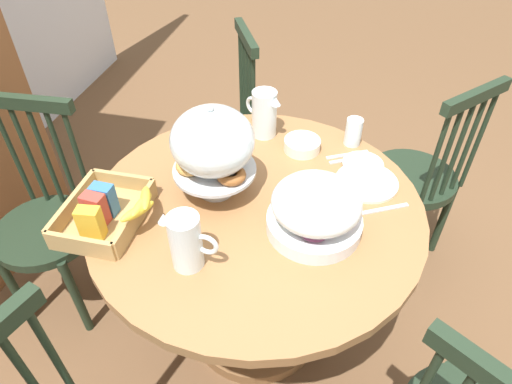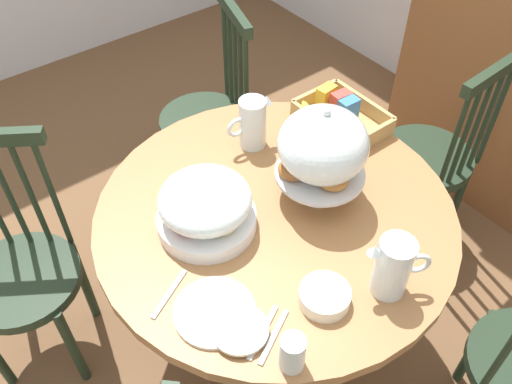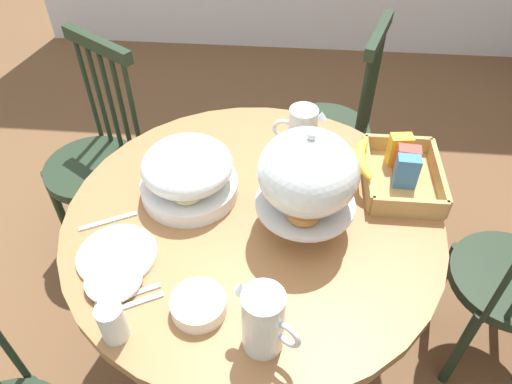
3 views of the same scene
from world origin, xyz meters
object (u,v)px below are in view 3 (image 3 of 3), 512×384
(windsor_chair_by_cabinet, at_px, (331,132))
(pastry_stand_with_dome, at_px, (308,176))
(orange_juice_pitcher, at_px, (263,323))
(cereal_basket, at_px, (398,170))
(fruit_platter_covered, at_px, (188,173))
(china_plate_small, at_px, (114,279))
(dining_table, at_px, (253,262))
(windsor_chair_facing_door, at_px, (98,165))
(cereal_bowl, at_px, (198,305))
(milk_pitcher, at_px, (302,135))
(china_plate_large, at_px, (117,255))
(drinking_glass, at_px, (112,323))

(windsor_chair_by_cabinet, distance_m, pastry_stand_with_dome, 0.99)
(orange_juice_pitcher, bearing_deg, pastry_stand_with_dome, 167.00)
(windsor_chair_by_cabinet, distance_m, cereal_basket, 0.73)
(fruit_platter_covered, relative_size, china_plate_small, 2.00)
(dining_table, height_order, cereal_basket, cereal_basket)
(windsor_chair_facing_door, distance_m, orange_juice_pitcher, 1.25)
(fruit_platter_covered, height_order, cereal_bowl, fruit_platter_covered)
(fruit_platter_covered, relative_size, cereal_bowl, 2.14)
(milk_pitcher, relative_size, cereal_basket, 0.58)
(windsor_chair_by_cabinet, bearing_deg, windsor_chair_facing_door, -72.11)
(pastry_stand_with_dome, xyz_separation_m, milk_pitcher, (-0.33, -0.01, -0.11))
(china_plate_large, height_order, cereal_bowl, cereal_bowl)
(drinking_glass, bearing_deg, cereal_bowl, 114.44)
(milk_pitcher, height_order, china_plate_small, milk_pitcher)
(china_plate_large, bearing_deg, milk_pitcher, 134.36)
(pastry_stand_with_dome, xyz_separation_m, china_plate_small, (0.25, -0.49, -0.18))
(windsor_chair_facing_door, distance_m, cereal_bowl, 1.08)
(windsor_chair_facing_door, bearing_deg, milk_pitcher, 76.40)
(fruit_platter_covered, xyz_separation_m, milk_pitcher, (-0.22, 0.34, -0.00))
(cereal_bowl, bearing_deg, pastry_stand_with_dome, 140.36)
(dining_table, xyz_separation_m, windsor_chair_facing_door, (-0.50, -0.71, -0.06))
(dining_table, relative_size, cereal_bowl, 8.09)
(fruit_platter_covered, bearing_deg, drinking_glass, -9.97)
(orange_juice_pitcher, distance_m, cereal_basket, 0.71)
(fruit_platter_covered, xyz_separation_m, china_plate_large, (0.27, -0.16, -0.08))
(orange_juice_pitcher, relative_size, cereal_basket, 0.60)
(pastry_stand_with_dome, xyz_separation_m, fruit_platter_covered, (-0.11, -0.35, -0.11))
(cereal_basket, xyz_separation_m, china_plate_small, (0.47, -0.78, -0.03))
(dining_table, xyz_separation_m, china_plate_small, (0.28, -0.34, 0.24))
(windsor_chair_by_cabinet, relative_size, orange_juice_pitcher, 5.13)
(orange_juice_pitcher, height_order, cereal_bowl, orange_juice_pitcher)
(milk_pitcher, bearing_deg, pastry_stand_with_dome, 2.48)
(china_plate_small, bearing_deg, cereal_bowl, 75.39)
(orange_juice_pitcher, bearing_deg, windsor_chair_by_cabinet, 169.80)
(china_plate_large, relative_size, cereal_bowl, 1.57)
(windsor_chair_by_cabinet, height_order, milk_pitcher, windsor_chair_by_cabinet)
(cereal_basket, bearing_deg, china_plate_small, -59.13)
(windsor_chair_by_cabinet, bearing_deg, cereal_basket, 14.27)
(fruit_platter_covered, distance_m, drinking_glass, 0.51)
(pastry_stand_with_dome, xyz_separation_m, cereal_basket, (-0.22, 0.29, -0.15))
(milk_pitcher, bearing_deg, windsor_chair_by_cabinet, 164.27)
(windsor_chair_facing_door, bearing_deg, drinking_glass, 24.28)
(dining_table, bearing_deg, cereal_basket, 113.51)
(milk_pitcher, relative_size, china_plate_small, 1.23)
(pastry_stand_with_dome, bearing_deg, fruit_platter_covered, -106.90)
(pastry_stand_with_dome, distance_m, cereal_bowl, 0.44)
(orange_juice_pitcher, bearing_deg, fruit_platter_covered, -151.52)
(china_plate_large, xyz_separation_m, drinking_glass, (0.23, 0.07, 0.05))
(cereal_basket, bearing_deg, fruit_platter_covered, -79.94)
(windsor_chair_by_cabinet, relative_size, china_plate_large, 4.43)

